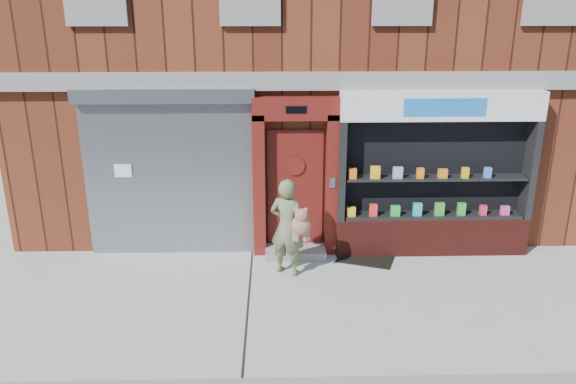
{
  "coord_description": "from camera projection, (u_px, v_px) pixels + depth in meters",
  "views": [
    {
      "loc": [
        -1.13,
        -7.7,
        4.4
      ],
      "look_at": [
        -0.91,
        1.0,
        1.47
      ],
      "focal_mm": 35.0,
      "sensor_mm": 36.0,
      "label": 1
    }
  ],
  "objects": [
    {
      "name": "doormat",
      "position": [
        366.0,
        258.0,
        10.2
      ],
      "size": [
        1.15,
        0.97,
        0.02
      ],
      "primitive_type": "cube",
      "rotation": [
        0.0,
        0.0,
        -0.35
      ],
      "color": "black",
      "rests_on": "ground"
    },
    {
      "name": "building",
      "position": [
        321.0,
        22.0,
        13.13
      ],
      "size": [
        12.0,
        8.16,
        8.0
      ],
      "color": "#552113",
      "rests_on": "ground"
    },
    {
      "name": "red_door_bay",
      "position": [
        295.0,
        177.0,
        10.0
      ],
      "size": [
        1.52,
        0.58,
        2.9
      ],
      "color": "#55120E",
      "rests_on": "ground"
    },
    {
      "name": "shutter_bay",
      "position": [
        169.0,
        163.0,
        9.93
      ],
      "size": [
        3.1,
        0.3,
        3.04
      ],
      "color": "gray",
      "rests_on": "ground"
    },
    {
      "name": "pharmacy_bay",
      "position": [
        434.0,
        182.0,
        10.05
      ],
      "size": [
        3.5,
        0.41,
        3.0
      ],
      "color": "#511813",
      "rests_on": "ground"
    },
    {
      "name": "ground",
      "position": [
        348.0,
        302.0,
        8.73
      ],
      "size": [
        80.0,
        80.0,
        0.0
      ],
      "primitive_type": "plane",
      "color": "#9E9E99",
      "rests_on": "ground"
    },
    {
      "name": "woman",
      "position": [
        289.0,
        227.0,
        9.38
      ],
      "size": [
        0.76,
        0.67,
        1.69
      ],
      "color": "#636F49",
      "rests_on": "ground"
    }
  ]
}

